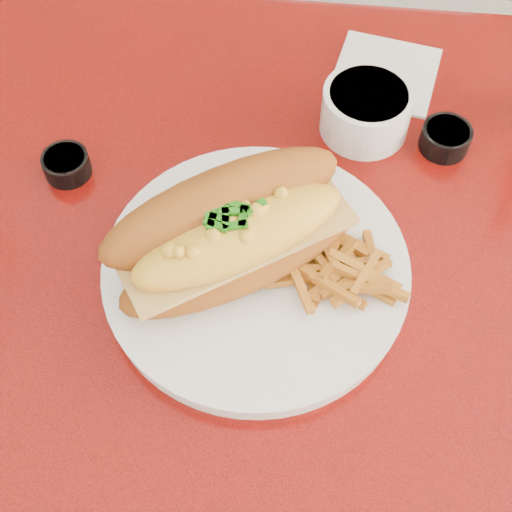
# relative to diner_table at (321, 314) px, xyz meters

# --- Properties ---
(ground) EXTENTS (8.00, 8.00, 0.00)m
(ground) POSITION_rel_diner_table_xyz_m (0.00, 0.00, -0.61)
(ground) COLOR beige
(ground) RESTS_ON ground
(diner_table) EXTENTS (1.23, 0.83, 0.77)m
(diner_table) POSITION_rel_diner_table_xyz_m (0.00, 0.00, 0.00)
(diner_table) COLOR red
(diner_table) RESTS_ON ground
(booth_bench_far) EXTENTS (1.20, 0.51, 0.90)m
(booth_bench_far) POSITION_rel_diner_table_xyz_m (0.00, 0.81, -0.32)
(booth_bench_far) COLOR #9C0E0A
(booth_bench_far) RESTS_ON ground
(dinner_plate) EXTENTS (0.31, 0.31, 0.02)m
(dinner_plate) POSITION_rel_diner_table_xyz_m (-0.08, -0.05, 0.17)
(dinner_plate) COLOR white
(dinner_plate) RESTS_ON diner_table
(mac_hoagie) EXTENTS (0.28, 0.24, 0.11)m
(mac_hoagie) POSITION_rel_diner_table_xyz_m (-0.10, -0.04, 0.23)
(mac_hoagie) COLOR #9C5219
(mac_hoagie) RESTS_ON dinner_plate
(fries_pile) EXTENTS (0.14, 0.13, 0.03)m
(fries_pile) POSITION_rel_diner_table_xyz_m (-0.00, -0.05, 0.20)
(fries_pile) COLOR orange
(fries_pile) RESTS_ON dinner_plate
(fork) EXTENTS (0.04, 0.13, 0.00)m
(fork) POSITION_rel_diner_table_xyz_m (-0.02, 0.02, 0.18)
(fork) COLOR silver
(fork) RESTS_ON dinner_plate
(gravy_ramekin) EXTENTS (0.12, 0.12, 0.06)m
(gravy_ramekin) POSITION_rel_diner_table_xyz_m (0.03, 0.17, 0.19)
(gravy_ramekin) COLOR white
(gravy_ramekin) RESTS_ON diner_table
(sauce_cup_left) EXTENTS (0.05, 0.05, 0.03)m
(sauce_cup_left) POSITION_rel_diner_table_xyz_m (-0.30, 0.06, 0.18)
(sauce_cup_left) COLOR black
(sauce_cup_left) RESTS_ON diner_table
(sauce_cup_right) EXTENTS (0.06, 0.06, 0.03)m
(sauce_cup_right) POSITION_rel_diner_table_xyz_m (0.12, 0.15, 0.18)
(sauce_cup_right) COLOR black
(sauce_cup_right) RESTS_ON diner_table
(paper_napkin) EXTENTS (0.14, 0.14, 0.00)m
(paper_napkin) POSITION_rel_diner_table_xyz_m (0.05, 0.26, 0.16)
(paper_napkin) COLOR white
(paper_napkin) RESTS_ON diner_table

